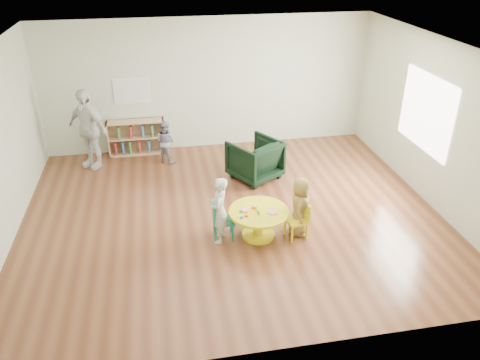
{
  "coord_description": "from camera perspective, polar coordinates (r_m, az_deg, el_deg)",
  "views": [
    {
      "loc": [
        -1.1,
        -6.71,
        4.27
      ],
      "look_at": [
        0.08,
        -0.3,
        0.81
      ],
      "focal_mm": 35.0,
      "sensor_mm": 36.0,
      "label": 1
    }
  ],
  "objects": [
    {
      "name": "toddler",
      "position": [
        9.8,
        -9.07,
        4.64
      ],
      "size": [
        0.55,
        0.54,
        0.9
      ],
      "primitive_type": "imported",
      "rotation": [
        0.0,
        0.0,
        2.46
      ],
      "color": "#1B2044",
      "rests_on": "ground"
    },
    {
      "name": "adult_caretaker",
      "position": [
        9.82,
        -18.07,
        5.96
      ],
      "size": [
        1.0,
        0.91,
        1.63
      ],
      "primitive_type": "imported",
      "rotation": [
        0.0,
        0.0,
        -0.67
      ],
      "color": "silver",
      "rests_on": "ground"
    },
    {
      "name": "bookshelf",
      "position": [
        10.35,
        -12.55,
        5.11
      ],
      "size": [
        1.2,
        0.3,
        0.75
      ],
      "color": "tan",
      "rests_on": "ground"
    },
    {
      "name": "activity_table",
      "position": [
        7.31,
        2.28,
        -4.72
      ],
      "size": [
        0.94,
        0.94,
        0.51
      ],
      "rotation": [
        0.0,
        0.0,
        0.01
      ],
      "color": "yellow",
      "rests_on": "ground"
    },
    {
      "name": "kid_chair_left",
      "position": [
        7.29,
        -2.4,
        -4.77
      ],
      "size": [
        0.35,
        0.35,
        0.62
      ],
      "rotation": [
        0.0,
        0.0,
        -1.62
      ],
      "color": "#157860",
      "rests_on": "ground"
    },
    {
      "name": "child_left",
      "position": [
        7.11,
        -2.52,
        -3.72
      ],
      "size": [
        0.36,
        0.45,
        1.08
      ],
      "primitive_type": "imported",
      "rotation": [
        0.0,
        0.0,
        -1.87
      ],
      "color": "silver",
      "rests_on": "ground"
    },
    {
      "name": "kid_chair_right",
      "position": [
        7.37,
        7.19,
        -4.68
      ],
      "size": [
        0.38,
        0.38,
        0.6
      ],
      "rotation": [
        0.0,
        0.0,
        1.76
      ],
      "color": "yellow",
      "rests_on": "ground"
    },
    {
      "name": "armchair",
      "position": [
        9.04,
        1.83,
        2.53
      ],
      "size": [
        1.17,
        1.17,
        0.79
      ],
      "primitive_type": "imported",
      "rotation": [
        0.0,
        0.0,
        3.69
      ],
      "color": "black",
      "rests_on": "ground"
    },
    {
      "name": "room",
      "position": [
        7.21,
        -1.01,
        8.7
      ],
      "size": [
        7.1,
        7.0,
        2.8
      ],
      "color": "brown",
      "rests_on": "ground"
    },
    {
      "name": "child_right",
      "position": [
        7.35,
        7.3,
        -3.24
      ],
      "size": [
        0.47,
        0.56,
        0.98
      ],
      "primitive_type": "imported",
      "rotation": [
        0.0,
        0.0,
        1.17
      ],
      "color": "gold",
      "rests_on": "ground"
    },
    {
      "name": "alphabet_poster",
      "position": [
        10.14,
        -13.05,
        10.51
      ],
      "size": [
        0.74,
        0.01,
        0.54
      ],
      "color": "white",
      "rests_on": "ground"
    }
  ]
}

